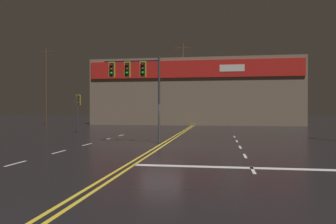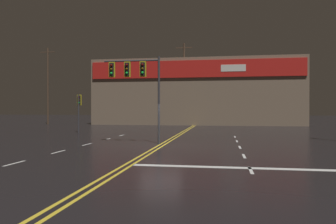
% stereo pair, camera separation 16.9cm
% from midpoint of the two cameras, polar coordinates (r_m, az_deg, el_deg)
% --- Properties ---
extents(ground_plane, '(200.00, 200.00, 0.00)m').
position_cam_midpoint_polar(ground_plane, '(19.67, -1.08, -5.90)').
color(ground_plane, black).
extents(road_markings, '(13.82, 60.00, 0.01)m').
position_cam_midpoint_polar(road_markings, '(18.33, 0.84, -6.36)').
color(road_markings, gold).
rests_on(road_markings, ground).
extents(traffic_signal_median, '(3.69, 0.36, 5.55)m').
position_cam_midpoint_polar(traffic_signal_median, '(21.17, -5.55, 6.30)').
color(traffic_signal_median, '#38383D').
rests_on(traffic_signal_median, ground).
extents(traffic_signal_corner_northwest, '(0.42, 0.36, 3.56)m').
position_cam_midpoint_polar(traffic_signal_corner_northwest, '(31.77, -15.09, 1.24)').
color(traffic_signal_corner_northwest, '#38383D').
rests_on(traffic_signal_corner_northwest, ground).
extents(building_backdrop, '(29.16, 10.23, 9.19)m').
position_cam_midpoint_polar(building_backdrop, '(48.95, 5.20, 3.32)').
color(building_backdrop, '#7A6651').
rests_on(building_backdrop, ground).
extents(utility_pole_row, '(45.62, 0.26, 11.14)m').
position_cam_midpoint_polar(utility_pole_row, '(44.58, 3.08, 4.78)').
color(utility_pole_row, '#4C3828').
rests_on(utility_pole_row, ground).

